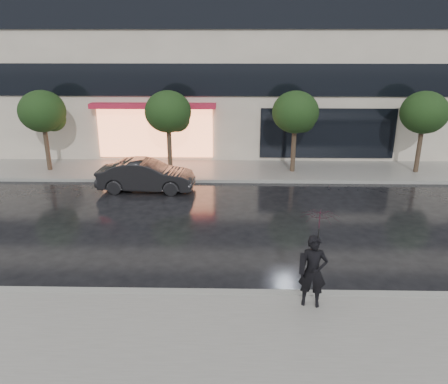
{
  "coord_description": "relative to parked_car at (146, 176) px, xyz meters",
  "views": [
    {
      "loc": [
        0.09,
        -10.63,
        6.14
      ],
      "look_at": [
        -0.21,
        3.07,
        1.4
      ],
      "focal_mm": 35.0,
      "sensor_mm": 36.0,
      "label": 1
    }
  ],
  "objects": [
    {
      "name": "sidewalk_near",
      "position": [
        3.65,
        -10.49,
        -0.62
      ],
      "size": [
        60.0,
        4.5,
        0.12
      ],
      "primitive_type": "cube",
      "color": "slate",
      "rests_on": "ground"
    },
    {
      "name": "tree_mid_west",
      "position": [
        0.71,
        2.79,
        2.25
      ],
      "size": [
        2.2,
        2.2,
        3.99
      ],
      "color": "#33261C",
      "rests_on": "ground"
    },
    {
      "name": "sidewalk_far",
      "position": [
        3.65,
        3.01,
        -0.62
      ],
      "size": [
        60.0,
        3.5,
        0.12
      ],
      "primitive_type": "cube",
      "color": "slate",
      "rests_on": "ground"
    },
    {
      "name": "tree_mid_east",
      "position": [
        6.71,
        2.79,
        2.25
      ],
      "size": [
        2.2,
        2.2,
        3.99
      ],
      "color": "#33261C",
      "rests_on": "ground"
    },
    {
      "name": "curb_near",
      "position": [
        3.65,
        -8.24,
        -0.61
      ],
      "size": [
        60.0,
        0.25,
        0.14
      ],
      "primitive_type": "cube",
      "color": "gray",
      "rests_on": "ground"
    },
    {
      "name": "parked_car",
      "position": [
        0.0,
        0.0,
        0.0
      ],
      "size": [
        4.16,
        1.6,
        1.35
      ],
      "primitive_type": "imported",
      "rotation": [
        0.0,
        0.0,
        1.53
      ],
      "color": "black",
      "rests_on": "ground"
    },
    {
      "name": "curb_far",
      "position": [
        3.65,
        1.26,
        -0.61
      ],
      "size": [
        60.0,
        0.25,
        0.14
      ],
      "primitive_type": "cube",
      "color": "gray",
      "rests_on": "ground"
    },
    {
      "name": "tree_far_west",
      "position": [
        -5.29,
        2.79,
        2.25
      ],
      "size": [
        2.2,
        2.2,
        3.99
      ],
      "color": "#33261C",
      "rests_on": "ground"
    },
    {
      "name": "tree_far_east",
      "position": [
        12.71,
        2.79,
        2.25
      ],
      "size": [
        2.2,
        2.2,
        3.99
      ],
      "color": "#33261C",
      "rests_on": "ground"
    },
    {
      "name": "pedestrian_with_umbrella",
      "position": [
        5.67,
        -8.75,
        0.98
      ],
      "size": [
        1.03,
        1.05,
        2.43
      ],
      "rotation": [
        0.0,
        0.0,
        -0.16
      ],
      "color": "black",
      "rests_on": "sidewalk_near"
    },
    {
      "name": "ground",
      "position": [
        3.65,
        -7.24,
        -0.68
      ],
      "size": [
        120.0,
        120.0,
        0.0
      ],
      "primitive_type": "plane",
      "color": "black",
      "rests_on": "ground"
    }
  ]
}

